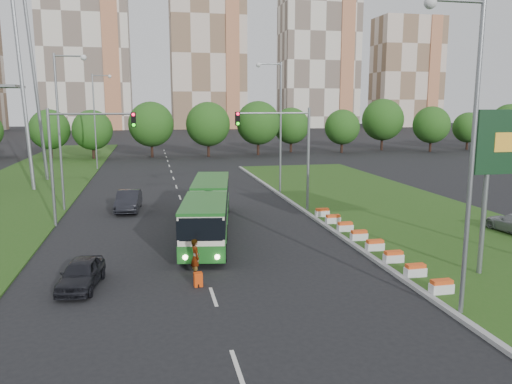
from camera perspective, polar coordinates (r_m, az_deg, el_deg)
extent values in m
plane|color=black|center=(28.23, -0.34, -6.97)|extent=(360.00, 360.00, 0.00)
cube|color=#254E16|center=(39.92, 15.84, -2.20)|extent=(14.00, 60.00, 0.15)
cube|color=#999999|center=(37.22, 6.32, -2.72)|extent=(0.30, 60.00, 0.18)
cube|color=#254E16|center=(53.59, -25.38, 0.22)|extent=(12.00, 110.00, 0.10)
cylinder|color=gray|center=(26.20, 24.53, -2.90)|extent=(0.24, 0.24, 5.60)
cylinder|color=gray|center=(38.56, 5.99, 3.62)|extent=(0.20, 0.20, 8.00)
cylinder|color=gray|center=(37.58, 2.05, 9.01)|extent=(5.50, 0.14, 0.14)
cube|color=black|center=(37.02, -2.13, 8.37)|extent=(0.32, 0.32, 1.00)
cylinder|color=gray|center=(36.30, -22.32, 2.53)|extent=(0.20, 0.20, 8.00)
cylinder|color=gray|center=(35.66, -18.31, 8.46)|extent=(5.50, 0.14, 0.14)
cube|color=black|center=(35.48, -13.82, 8.03)|extent=(0.32, 0.32, 1.00)
cube|color=beige|center=(178.42, -18.90, 15.16)|extent=(28.00, 15.00, 52.00)
cube|color=beige|center=(178.42, -5.56, 15.31)|extent=(25.00, 15.00, 50.00)
cube|color=beige|center=(187.15, 7.12, 14.57)|extent=(27.00, 15.00, 47.00)
cube|color=beige|center=(200.96, 16.83, 12.91)|extent=(24.00, 14.00, 40.00)
cube|color=silver|center=(28.14, -4.60, -3.60)|extent=(2.35, 6.47, 2.53)
cube|color=silver|center=(36.21, -6.31, -0.57)|extent=(2.35, 7.88, 2.53)
cylinder|color=black|center=(31.83, -5.49, -2.10)|extent=(2.35, 1.17, 2.35)
cube|color=#1B601E|center=(28.35, -4.58, -5.26)|extent=(2.42, 6.52, 0.89)
cube|color=#1B601E|center=(36.38, -6.28, -1.88)|extent=(2.42, 7.93, 0.89)
cube|color=black|center=(28.04, -4.61, -2.76)|extent=(2.42, 6.52, 0.99)
cube|color=black|center=(36.14, -6.32, 0.09)|extent=(2.42, 7.93, 0.99)
imported|color=black|center=(24.24, -19.36, -8.79)|extent=(2.09, 4.08, 1.33)
imported|color=black|center=(40.30, -14.36, -0.98)|extent=(2.03, 4.93, 1.59)
imported|color=gray|center=(24.51, -6.93, -7.44)|extent=(0.55, 0.74, 1.85)
cube|color=#D73F0B|center=(23.32, -6.63, -9.90)|extent=(0.38, 0.33, 0.65)
cylinder|color=black|center=(23.25, -6.58, -10.62)|extent=(0.04, 0.15, 0.15)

